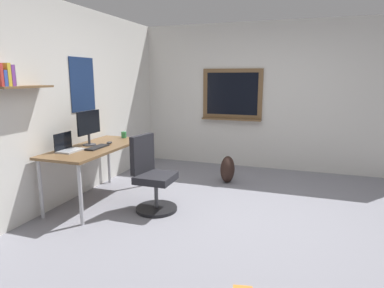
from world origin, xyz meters
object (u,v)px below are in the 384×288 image
(laptop, at_px, (67,147))
(computer_mouse, at_px, (109,143))
(backpack, at_px, (227,169))
(keyboard, at_px, (97,147))
(coffee_mug, at_px, (124,135))
(office_chair, at_px, (152,178))
(desk, at_px, (96,151))
(monitor_primary, at_px, (89,125))

(laptop, bearing_deg, computer_mouse, -23.77)
(laptop, relative_size, backpack, 0.73)
(keyboard, bearing_deg, computer_mouse, -0.00)
(coffee_mug, bearing_deg, laptop, 169.36)
(office_chair, relative_size, backpack, 2.23)
(desk, distance_m, office_chair, 0.89)
(office_chair, height_order, monitor_primary, monitor_primary)
(keyboard, relative_size, coffee_mug, 4.02)
(monitor_primary, bearing_deg, keyboard, -120.90)
(backpack, bearing_deg, office_chair, 154.86)
(keyboard, bearing_deg, desk, 47.47)
(desk, distance_m, laptop, 0.40)
(office_chair, relative_size, computer_mouse, 9.13)
(laptop, distance_m, coffee_mug, 1.05)
(monitor_primary, height_order, computer_mouse, monitor_primary)
(desk, xyz_separation_m, coffee_mug, (0.68, -0.03, 0.12))
(monitor_primary, distance_m, keyboard, 0.35)
(monitor_primary, relative_size, keyboard, 1.25)
(desk, distance_m, keyboard, 0.14)
(desk, height_order, coffee_mug, coffee_mug)
(desk, distance_m, backpack, 2.06)
(monitor_primary, bearing_deg, backpack, -50.91)
(desk, height_order, computer_mouse, computer_mouse)
(laptop, distance_m, backpack, 2.44)
(computer_mouse, bearing_deg, keyboard, 180.00)
(monitor_primary, height_order, backpack, monitor_primary)
(desk, height_order, office_chair, office_chair)
(desk, xyz_separation_m, keyboard, (-0.08, -0.08, 0.08))
(office_chair, distance_m, laptop, 1.12)
(office_chair, xyz_separation_m, monitor_primary, (0.09, 0.95, 0.61))
(office_chair, bearing_deg, desk, 86.73)
(desk, bearing_deg, coffee_mug, -2.94)
(keyboard, xyz_separation_m, computer_mouse, (0.28, -0.00, 0.01))
(keyboard, distance_m, computer_mouse, 0.28)
(desk, xyz_separation_m, laptop, (-0.35, 0.16, 0.12))
(backpack, bearing_deg, computer_mouse, 128.97)
(office_chair, bearing_deg, computer_mouse, 71.68)
(coffee_mug, bearing_deg, backpack, -65.58)
(keyboard, bearing_deg, coffee_mug, 3.78)
(backpack, bearing_deg, monitor_primary, 129.09)
(office_chair, relative_size, keyboard, 2.57)
(laptop, bearing_deg, coffee_mug, -10.64)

